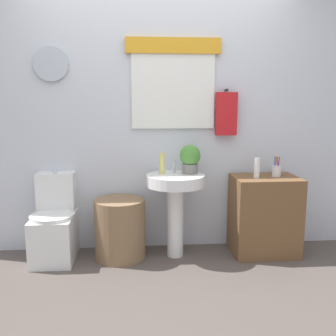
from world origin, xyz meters
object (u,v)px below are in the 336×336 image
Objects in this scene: laundry_hamper at (120,229)px; potted_plant at (190,158)px; wooden_cabinet at (264,215)px; soap_bottle at (162,164)px; toilet at (55,226)px; pedestal_sink at (175,195)px; lotion_bottle at (257,168)px; toothbrush_cup at (277,170)px.

laundry_hamper is 0.91m from potted_plant.
wooden_cabinet is 3.82× the size of soap_bottle.
soap_bottle reaches higher than toilet.
potted_plant is at bearing 23.20° from pedestal_sink.
soap_bottle is at bearing 173.99° from lotion_bottle.
wooden_cabinet is at bearing -4.91° from potted_plant.
potted_plant is at bearing 1.16° from toilet.
toothbrush_cup is (0.21, 0.06, -0.04)m from lotion_bottle.
pedestal_sink is 0.87m from wooden_cabinet.
wooden_cabinet is 3.97× the size of toothbrush_cup.
potted_plant is at bearing 170.45° from lotion_bottle.
toilet is 1.13m from pedestal_sink.
pedestal_sink is (1.10, -0.04, 0.28)m from toilet.
lotion_bottle is at bearing -9.55° from potted_plant.
toothbrush_cup reaches higher than toilet.
pedestal_sink is at bearing -22.62° from soap_bottle.
potted_plant reaches higher than lotion_bottle.
laundry_hamper is at bearing 178.15° from lotion_bottle.
soap_bottle is at bearing 178.40° from toothbrush_cup.
toothbrush_cup is (1.45, 0.02, 0.52)m from laundry_hamper.
soap_bottle is 1.04× the size of lotion_bottle.
soap_bottle is (-0.96, 0.05, 0.50)m from wooden_cabinet.
toilet is 0.59m from laundry_hamper.
potted_plant reaches higher than toilet.
potted_plant is at bearing 175.09° from wooden_cabinet.
toothbrush_cup is at bearing -1.60° from soap_bottle.
lotion_bottle and toothbrush_cup have the same top height.
wooden_cabinet is 0.47m from lotion_bottle.
pedestal_sink is 0.96m from toothbrush_cup.
toilet is 4.11× the size of soap_bottle.
potted_plant is at bearing 177.16° from toothbrush_cup.
toothbrush_cup is at bearing 11.01° from wooden_cabinet.
soap_bottle reaches higher than lotion_bottle.
toilet is 1.13m from soap_bottle.
lotion_bottle is 0.22m from toothbrush_cup.
toilet is 1.94m from wooden_cabinet.
laundry_hamper is at bearing -3.40° from toilet.
laundry_hamper is 2.85× the size of soap_bottle.
soap_bottle is 1.04× the size of toothbrush_cup.
pedestal_sink is at bearing -0.00° from laundry_hamper.
lotion_bottle is 0.99× the size of toothbrush_cup.
laundry_hamper is at bearing 180.00° from wooden_cabinet.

